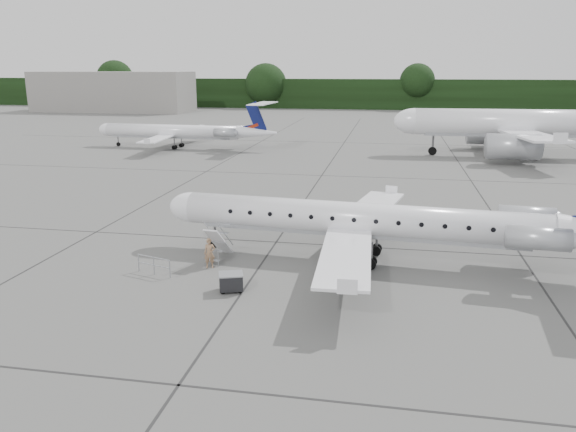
# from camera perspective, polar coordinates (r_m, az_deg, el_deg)

# --- Properties ---
(ground) EXTENTS (320.00, 320.00, 0.00)m
(ground) POSITION_cam_1_polar(r_m,az_deg,el_deg) (29.45, 7.23, -7.15)
(ground) COLOR slate
(ground) RESTS_ON ground
(treeline) EXTENTS (260.00, 4.00, 8.00)m
(treeline) POSITION_cam_1_polar(r_m,az_deg,el_deg) (157.47, 10.23, 12.06)
(treeline) COLOR black
(treeline) RESTS_ON ground
(terminal_building) EXTENTS (40.00, 14.00, 10.00)m
(terminal_building) POSITION_cam_1_polar(r_m,az_deg,el_deg) (154.84, -17.33, 11.97)
(terminal_building) COLOR gray
(terminal_building) RESTS_ON ground
(main_regional_jet) EXTENTS (28.35, 21.52, 6.87)m
(main_regional_jet) POSITION_cam_1_polar(r_m,az_deg,el_deg) (32.51, 7.26, 1.31)
(main_regional_jet) COLOR white
(main_regional_jet) RESTS_ON ground
(airstair) EXTENTS (1.06, 2.50, 2.15)m
(airstair) POSITION_cam_1_polar(r_m,az_deg,el_deg) (33.07, -7.05, -2.68)
(airstair) COLOR white
(airstair) RESTS_ON ground
(passenger) EXTENTS (0.72, 0.58, 1.72)m
(passenger) POSITION_cam_1_polar(r_m,az_deg,el_deg) (31.94, -7.97, -3.76)
(passenger) COLOR #926E4F
(passenger) RESTS_ON ground
(safety_railing) EXTENTS (2.12, 0.74, 1.00)m
(safety_railing) POSITION_cam_1_polar(r_m,az_deg,el_deg) (31.56, -13.46, -4.96)
(safety_railing) COLOR #979A9F
(safety_railing) RESTS_ON ground
(baggage_cart) EXTENTS (1.40, 1.27, 1.01)m
(baggage_cart) POSITION_cam_1_polar(r_m,az_deg,el_deg) (28.65, -5.82, -6.67)
(baggage_cart) COLOR black
(baggage_cart) RESTS_ON ground
(bg_narrowbody) EXTENTS (34.18, 25.29, 11.91)m
(bg_narrowbody) POSITION_cam_1_polar(r_m,az_deg,el_deg) (76.82, 22.60, 9.98)
(bg_narrowbody) COLOR white
(bg_narrowbody) RESTS_ON ground
(bg_regional_left) EXTENTS (25.90, 19.27, 6.56)m
(bg_regional_left) POSITION_cam_1_polar(r_m,az_deg,el_deg) (80.94, -11.80, 9.07)
(bg_regional_left) COLOR white
(bg_regional_left) RESTS_ON ground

